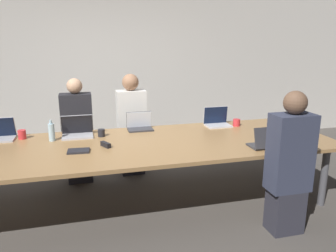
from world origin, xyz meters
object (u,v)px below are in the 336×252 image
object	(u,v)px
laptop_far_right	(217,120)
cup_far_right	(236,123)
laptop_far_midleft	(77,130)
person_far_center	(132,126)
person_far_midleft	(78,133)
laptop_far_center	(140,124)
stapler	(106,145)
laptop_far_left	(0,133)
laptop_near_right	(267,142)
cup_far_midleft	(101,133)
cup_far_left	(22,135)
bottle_far_midleft	(52,132)
person_near_right	(289,166)

from	to	relation	value
laptop_far_right	cup_far_right	xyz separation A→B (m)	(0.25, -0.09, -0.03)
laptop_far_midleft	person_far_center	world-z (taller)	person_far_center
person_far_midleft	laptop_far_center	bearing A→B (deg)	-21.06
cup_far_right	stapler	bearing A→B (deg)	-165.01
laptop_far_left	person_far_center	xyz separation A→B (m)	(1.59, 0.44, -0.13)
laptop_far_center	stapler	distance (m)	0.79
laptop_near_right	laptop_far_left	bearing A→B (deg)	-20.63
person_far_midleft	cup_far_midleft	world-z (taller)	person_far_midleft
cup_far_left	person_far_center	distance (m)	1.44
bottle_far_midleft	cup_far_right	distance (m)	2.35
laptop_far_left	cup_far_midleft	world-z (taller)	laptop_far_left
cup_far_left	laptop_far_midleft	bearing A→B (deg)	-4.57
laptop_far_left	stapler	distance (m)	1.30
laptop_far_center	laptop_far_right	xyz separation A→B (m)	(1.04, -0.06, 0.01)
cup_far_midleft	stapler	size ratio (longest dim) A/B	0.57
person_near_right	laptop_near_right	bearing A→B (deg)	-87.10
laptop_far_left	laptop_far_midleft	size ratio (longest dim) A/B	0.88
laptop_near_right	person_near_right	size ratio (longest dim) A/B	0.24
laptop_far_left	cup_far_right	bearing A→B (deg)	-2.26
laptop_far_left	person_far_midleft	size ratio (longest dim) A/B	0.23
laptop_far_center	person_far_center	size ratio (longest dim) A/B	0.23
person_far_midleft	cup_far_midleft	bearing A→B (deg)	-61.08
laptop_far_left	cup_far_midleft	xyz separation A→B (m)	(1.14, -0.17, -0.03)
laptop_far_midleft	laptop_far_center	distance (m)	0.78
cup_far_left	laptop_far_midleft	xyz separation A→B (m)	(0.62, -0.05, 0.02)
person_far_midleft	bottle_far_midleft	world-z (taller)	person_far_midleft
laptop_far_left	cup_far_left	size ratio (longest dim) A/B	3.07
cup_far_midleft	laptop_far_center	distance (m)	0.54
person_far_midleft	laptop_far_center	xyz separation A→B (m)	(0.78, -0.30, 0.14)
laptop_far_right	cup_far_right	size ratio (longest dim) A/B	3.51
person_near_right	bottle_far_midleft	xyz separation A→B (m)	(-2.25, 1.23, 0.17)
cup_far_right	laptop_near_right	bearing A→B (deg)	-96.85
laptop_far_midleft	bottle_far_midleft	xyz separation A→B (m)	(-0.28, -0.12, 0.03)
bottle_far_midleft	cup_far_right	xyz separation A→B (m)	(2.35, 0.10, -0.06)
cup_far_left	cup_far_midleft	xyz separation A→B (m)	(0.90, -0.14, -0.01)
bottle_far_midleft	person_far_center	world-z (taller)	person_far_center
person_far_center	person_far_midleft	bearing A→B (deg)	-172.02
laptop_far_midleft	cup_far_right	size ratio (longest dim) A/B	3.82
cup_far_midleft	laptop_far_midleft	bearing A→B (deg)	162.71
laptop_far_midleft	laptop_far_center	world-z (taller)	laptop_far_midleft
cup_far_left	person_far_midleft	world-z (taller)	person_far_midleft
cup_far_right	laptop_far_left	bearing A→B (deg)	177.74
laptop_near_right	laptop_far_midleft	world-z (taller)	laptop_far_midleft
person_near_right	laptop_far_midleft	size ratio (longest dim) A/B	3.91
person_near_right	stapler	xyz separation A→B (m)	(-1.68, 0.86, 0.09)
cup_far_left	stapler	world-z (taller)	cup_far_left
cup_far_midleft	laptop_far_right	world-z (taller)	laptop_far_right
laptop_near_right	laptop_far_midleft	size ratio (longest dim) A/B	0.92
person_far_midleft	laptop_near_right	bearing A→B (deg)	-35.52
person_near_right	cup_far_midleft	xyz separation A→B (m)	(-1.70, 1.27, 0.11)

